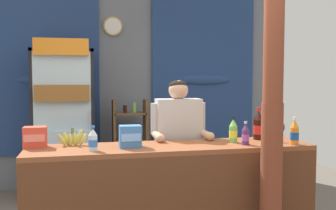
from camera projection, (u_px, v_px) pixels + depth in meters
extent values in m
cube|color=slate|center=(126.00, 88.00, 5.66)|extent=(4.71, 0.12, 2.81)
cube|color=navy|center=(47.00, 71.00, 5.31)|extent=(1.43, 0.04, 2.32)
ellipsoid|color=navy|center=(47.00, 80.00, 5.30)|extent=(0.79, 0.10, 0.16)
cube|color=navy|center=(203.00, 72.00, 5.81)|extent=(1.58, 0.04, 2.32)
ellipsoid|color=navy|center=(204.00, 80.00, 5.79)|extent=(0.87, 0.10, 0.16)
cylinder|color=tan|center=(113.00, 26.00, 5.48)|extent=(0.27, 0.03, 0.27)
cylinder|color=white|center=(113.00, 26.00, 5.46)|extent=(0.23, 0.01, 0.23)
cube|color=beige|center=(77.00, 63.00, 5.41)|extent=(0.24, 0.02, 0.18)
cube|color=brown|center=(171.00, 147.00, 3.33)|extent=(2.45, 0.56, 0.04)
cube|color=brown|center=(294.00, 194.00, 3.62)|extent=(0.08, 0.50, 0.93)
cylinder|color=brown|center=(271.00, 188.00, 3.07)|extent=(0.17, 0.17, 1.36)
cylinder|color=brown|center=(274.00, 15.00, 2.97)|extent=(0.16, 0.16, 1.36)
ellipsoid|color=brown|center=(281.00, 127.00, 3.05)|extent=(0.06, 0.05, 0.08)
cube|color=black|center=(65.00, 121.00, 5.31)|extent=(0.76, 0.04, 1.92)
cube|color=black|center=(35.00, 125.00, 4.94)|extent=(0.04, 0.66, 1.92)
cube|color=black|center=(92.00, 123.00, 5.09)|extent=(0.04, 0.66, 1.92)
cube|color=black|center=(63.00, 51.00, 4.95)|extent=(0.76, 0.66, 0.04)
cube|color=black|center=(65.00, 193.00, 5.08)|extent=(0.76, 0.66, 0.08)
cube|color=silver|center=(63.00, 123.00, 4.70)|extent=(0.70, 0.02, 1.76)
cylinder|color=#B7B7BC|center=(90.00, 126.00, 4.75)|extent=(0.02, 0.02, 0.40)
cube|color=silver|center=(64.00, 143.00, 5.03)|extent=(0.68, 0.58, 0.02)
cube|color=silver|center=(64.00, 136.00, 4.89)|extent=(0.64, 0.54, 0.20)
cube|color=silver|center=(64.00, 101.00, 4.99)|extent=(0.68, 0.58, 0.02)
cube|color=brown|center=(63.00, 93.00, 4.86)|extent=(0.64, 0.54, 0.20)
cube|color=silver|center=(63.00, 58.00, 4.96)|extent=(0.68, 0.58, 0.02)
cube|color=orange|center=(62.00, 48.00, 4.82)|extent=(0.64, 0.54, 0.20)
cube|color=brown|center=(114.00, 146.00, 5.29)|extent=(0.04, 0.28, 1.26)
cube|color=brown|center=(146.00, 144.00, 5.38)|extent=(0.04, 0.28, 1.26)
cube|color=brown|center=(130.00, 113.00, 5.31)|extent=(0.44, 0.28, 0.02)
cylinder|color=black|center=(125.00, 109.00, 5.29)|extent=(0.05, 0.05, 0.10)
cylinder|color=#75C64C|center=(135.00, 107.00, 5.32)|extent=(0.05, 0.05, 0.14)
cube|color=brown|center=(130.00, 140.00, 5.33)|extent=(0.44, 0.28, 0.02)
cylinder|color=#56286B|center=(125.00, 135.00, 5.31)|extent=(0.06, 0.06, 0.13)
cylinder|color=#75C64C|center=(135.00, 135.00, 5.34)|extent=(0.06, 0.06, 0.12)
cube|color=brown|center=(130.00, 167.00, 5.36)|extent=(0.44, 0.28, 0.02)
cylinder|color=brown|center=(125.00, 163.00, 5.34)|extent=(0.06, 0.06, 0.10)
cylinder|color=silver|center=(135.00, 162.00, 5.37)|extent=(0.06, 0.06, 0.11)
cube|color=silver|center=(189.00, 162.00, 5.10)|extent=(0.50, 0.50, 0.04)
cube|color=silver|center=(191.00, 149.00, 4.89)|extent=(0.42, 0.10, 0.40)
cylinder|color=silver|center=(200.00, 175.00, 5.32)|extent=(0.04, 0.04, 0.44)
cylinder|color=silver|center=(173.00, 175.00, 5.29)|extent=(0.04, 0.04, 0.44)
cylinder|color=silver|center=(205.00, 182.00, 4.94)|extent=(0.04, 0.04, 0.44)
cylinder|color=silver|center=(176.00, 183.00, 4.91)|extent=(0.04, 0.04, 0.44)
cube|color=silver|center=(204.00, 153.00, 5.11)|extent=(0.10, 0.40, 0.03)
cube|color=silver|center=(174.00, 153.00, 5.08)|extent=(0.10, 0.40, 0.03)
cylinder|color=#28282D|center=(169.00, 193.00, 3.80)|extent=(0.11, 0.11, 0.83)
cylinder|color=#28282D|center=(187.00, 192.00, 3.84)|extent=(0.11, 0.11, 0.83)
cube|color=#BCB7B2|center=(178.00, 125.00, 3.77)|extent=(0.44, 0.20, 0.52)
sphere|color=tan|center=(178.00, 90.00, 3.75)|extent=(0.19, 0.19, 0.19)
ellipsoid|color=black|center=(178.00, 86.00, 3.76)|extent=(0.18, 0.18, 0.10)
cylinder|color=#BCB7B2|center=(155.00, 119.00, 3.72)|extent=(0.08, 0.08, 0.30)
cylinder|color=tan|center=(158.00, 136.00, 3.58)|extent=(0.07, 0.26, 0.07)
sphere|color=tan|center=(161.00, 138.00, 3.46)|extent=(0.08, 0.08, 0.08)
cylinder|color=#BCB7B2|center=(201.00, 118.00, 3.82)|extent=(0.08, 0.08, 0.30)
cylinder|color=tan|center=(206.00, 135.00, 3.68)|extent=(0.07, 0.26, 0.07)
sphere|color=tan|center=(210.00, 137.00, 3.56)|extent=(0.08, 0.08, 0.08)
cylinder|color=black|center=(258.00, 130.00, 3.63)|extent=(0.09, 0.09, 0.19)
cone|color=black|center=(259.00, 115.00, 3.62)|extent=(0.09, 0.09, 0.08)
cylinder|color=red|center=(259.00, 109.00, 3.62)|extent=(0.04, 0.04, 0.03)
cylinder|color=red|center=(258.00, 130.00, 3.63)|extent=(0.09, 0.09, 0.08)
cylinder|color=#56286B|center=(245.00, 138.00, 3.34)|extent=(0.06, 0.06, 0.13)
cone|color=#56286B|center=(246.00, 127.00, 3.33)|extent=(0.06, 0.06, 0.06)
cylinder|color=silver|center=(246.00, 123.00, 3.33)|extent=(0.03, 0.03, 0.02)
cylinder|color=purple|center=(245.00, 138.00, 3.34)|extent=(0.06, 0.06, 0.06)
cylinder|color=orange|center=(294.00, 136.00, 3.35)|extent=(0.07, 0.07, 0.15)
cone|color=orange|center=(295.00, 124.00, 3.35)|extent=(0.07, 0.07, 0.07)
cylinder|color=white|center=(295.00, 118.00, 3.34)|extent=(0.03, 0.03, 0.02)
cylinder|color=#194C99|center=(294.00, 136.00, 3.35)|extent=(0.07, 0.07, 0.07)
cylinder|color=silver|center=(93.00, 143.00, 3.06)|extent=(0.07, 0.07, 0.13)
cone|color=silver|center=(93.00, 132.00, 3.06)|extent=(0.07, 0.07, 0.06)
cylinder|color=blue|center=(93.00, 127.00, 3.05)|extent=(0.03, 0.03, 0.02)
cylinder|color=blue|center=(93.00, 143.00, 3.06)|extent=(0.07, 0.07, 0.06)
cylinder|color=#75C64C|center=(233.00, 134.00, 3.47)|extent=(0.07, 0.07, 0.15)
cone|color=#75C64C|center=(233.00, 122.00, 3.46)|extent=(0.07, 0.07, 0.07)
cylinder|color=black|center=(233.00, 118.00, 3.46)|extent=(0.03, 0.03, 0.02)
cylinder|color=yellow|center=(233.00, 134.00, 3.47)|extent=(0.07, 0.07, 0.07)
cube|color=#3D75B7|center=(130.00, 136.00, 3.22)|extent=(0.18, 0.13, 0.18)
cube|color=#7CB5F7|center=(131.00, 138.00, 3.15)|extent=(0.16, 0.00, 0.06)
cube|color=#E5422D|center=(35.00, 137.00, 3.21)|extent=(0.19, 0.13, 0.18)
cube|color=#FF826D|center=(34.00, 138.00, 3.15)|extent=(0.17, 0.00, 0.06)
ellipsoid|color=#CCC14C|center=(62.00, 140.00, 3.28)|extent=(0.09, 0.04, 0.12)
ellipsoid|color=#CCC14C|center=(66.00, 139.00, 3.31)|extent=(0.07, 0.04, 0.13)
ellipsoid|color=#CCC14C|center=(71.00, 140.00, 3.30)|extent=(0.04, 0.04, 0.11)
ellipsoid|color=#CCC14C|center=(75.00, 139.00, 3.31)|extent=(0.04, 0.04, 0.12)
ellipsoid|color=#CCC14C|center=(79.00, 138.00, 3.32)|extent=(0.09, 0.04, 0.15)
ellipsoid|color=#CCC14C|center=(83.00, 139.00, 3.33)|extent=(0.09, 0.04, 0.12)
cylinder|color=olive|center=(72.00, 131.00, 3.30)|extent=(0.02, 0.02, 0.05)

